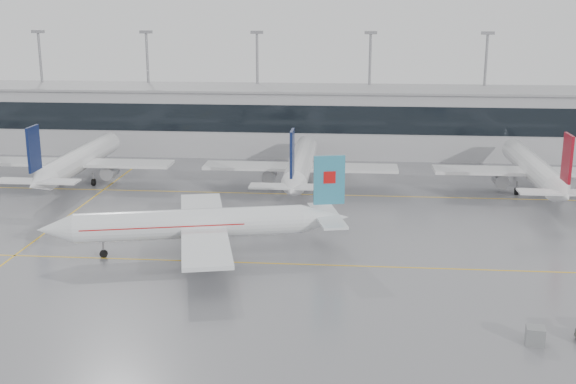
{
  "coord_description": "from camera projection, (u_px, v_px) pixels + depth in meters",
  "views": [
    {
      "loc": [
        7.58,
        -74.05,
        27.46
      ],
      "look_at": [
        0.0,
        12.0,
        5.0
      ],
      "focal_mm": 45.0,
      "sensor_mm": 36.0,
      "label": 1
    }
  ],
  "objects": [
    {
      "name": "gse_unit",
      "position": [
        535.0,
        336.0,
        60.02
      ],
      "size": [
        1.72,
        1.62,
        1.52
      ],
      "primitive_type": "cube",
      "rotation": [
        0.0,
        0.0,
        -0.15
      ],
      "color": "gray",
      "rests_on": "ground"
    },
    {
      "name": "parked_jet_c",
      "position": [
        300.0,
        165.0,
        110.49
      ],
      "size": [
        29.64,
        36.96,
        11.72
      ],
      "rotation": [
        0.0,
        0.0,
        1.57
      ],
      "color": "silver",
      "rests_on": "ground"
    },
    {
      "name": "taxi_line_main",
      "position": [
        278.0,
        264.0,
        78.94
      ],
      "size": [
        120.0,
        0.25,
        0.01
      ],
      "primitive_type": "cube",
      "color": "yellow",
      "rests_on": "ground"
    },
    {
      "name": "ground",
      "position": [
        278.0,
        264.0,
        78.95
      ],
      "size": [
        320.0,
        320.0,
        0.0
      ],
      "primitive_type": "plane",
      "color": "slate",
      "rests_on": "ground"
    },
    {
      "name": "air_canada_jet",
      "position": [
        202.0,
        224.0,
        81.52
      ],
      "size": [
        34.88,
        27.99,
        10.9
      ],
      "rotation": [
        0.0,
        0.0,
        3.37
      ],
      "color": "silver",
      "rests_on": "ground"
    },
    {
      "name": "light_masts",
      "position": [
        313.0,
        79.0,
        141.15
      ],
      "size": [
        156.4,
        1.0,
        22.6
      ],
      "color": "gray",
      "rests_on": "ground"
    },
    {
      "name": "parked_jet_b",
      "position": [
        79.0,
        161.0,
        113.46
      ],
      "size": [
        29.64,
        36.96,
        11.72
      ],
      "rotation": [
        0.0,
        0.0,
        1.57
      ],
      "color": "silver",
      "rests_on": "ground"
    },
    {
      "name": "parked_jet_d",
      "position": [
        534.0,
        169.0,
        107.52
      ],
      "size": [
        29.64,
        36.96,
        11.72
      ],
      "rotation": [
        0.0,
        0.0,
        1.57
      ],
      "color": "silver",
      "rests_on": "ground"
    },
    {
      "name": "terminal_glass",
      "position": [
        309.0,
        119.0,
        129.55
      ],
      "size": [
        180.0,
        0.2,
        5.0
      ],
      "primitive_type": "cube",
      "color": "black",
      "rests_on": "ground"
    },
    {
      "name": "taxi_line_north",
      "position": [
        299.0,
        194.0,
        107.87
      ],
      "size": [
        120.0,
        0.25,
        0.01
      ],
      "primitive_type": "cube",
      "color": "yellow",
      "rests_on": "ground"
    },
    {
      "name": "terminal_roof",
      "position": [
        311.0,
        88.0,
        135.65
      ],
      "size": [
        182.0,
        16.0,
        0.4
      ],
      "primitive_type": "cube",
      "color": "gray",
      "rests_on": "ground"
    },
    {
      "name": "taxi_line_cross",
      "position": [
        66.0,
        218.0,
        95.95
      ],
      "size": [
        0.25,
        60.0,
        0.01
      ],
      "primitive_type": "cube",
      "color": "yellow",
      "rests_on": "ground"
    },
    {
      "name": "terminal",
      "position": [
        311.0,
        121.0,
        137.21
      ],
      "size": [
        180.0,
        15.0,
        12.0
      ],
      "primitive_type": "cube",
      "color": "#A4A4A8",
      "rests_on": "ground"
    }
  ]
}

